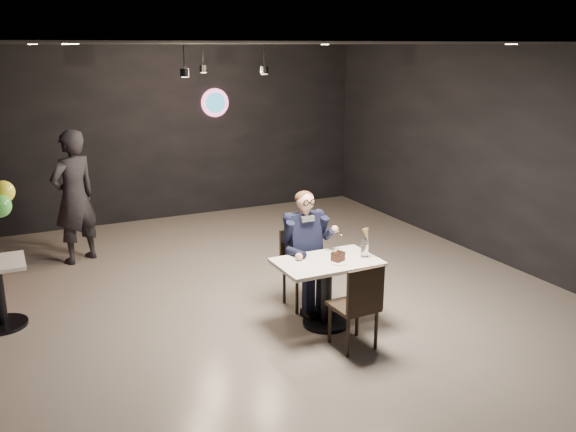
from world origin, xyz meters
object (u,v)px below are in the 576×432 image
main_table (326,293)px  chair_near (353,304)px  chair_far (304,269)px  passerby (74,197)px  seated_man (304,248)px  sundae_glass (365,248)px

main_table → chair_near: bearing=-90.0°
chair_far → chair_near: size_ratio=1.00×
chair_far → chair_near: (0.00, -1.10, 0.00)m
passerby → chair_near: bearing=90.1°
main_table → seated_man: size_ratio=0.76×
chair_near → seated_man: seated_man is taller
sundae_glass → main_table: bearing=171.4°
main_table → passerby: size_ratio=0.58×
seated_man → chair_far: bearing=0.0°
seated_man → passerby: (-2.17, 2.79, 0.22)m
chair_far → seated_man: 0.26m
chair_far → sundae_glass: size_ratio=4.84×
chair_near → passerby: (-2.17, 3.90, 0.48)m
chair_far → main_table: bearing=-90.0°
main_table → chair_near: chair_near is taller
chair_far → chair_near: bearing=-90.0°
main_table → seated_man: 0.65m
chair_far → seated_man: bearing=0.0°
chair_far → passerby: passerby is taller
sundae_glass → passerby: bearing=127.4°
seated_man → sundae_glass: seated_man is taller
chair_far → sundae_glass: bearing=-55.0°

